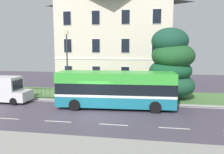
% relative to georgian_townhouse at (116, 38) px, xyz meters
% --- Properties ---
extents(ground_plane, '(60.00, 56.00, 0.18)m').
position_rel_georgian_townhouse_xyz_m(ground_plane, '(0.42, -14.40, -6.59)').
color(ground_plane, '#463E4B').
extents(georgian_townhouse, '(15.01, 9.20, 12.86)m').
position_rel_georgian_townhouse_xyz_m(georgian_townhouse, '(0.00, 0.00, 0.00)').
color(georgian_townhouse, beige).
rests_on(georgian_townhouse, ground_plane).
extents(iron_verge_railing, '(14.76, 0.04, 0.97)m').
position_rel_georgian_townhouse_xyz_m(iron_verge_railing, '(-0.00, -11.12, -5.95)').
color(iron_verge_railing, black).
rests_on(iron_verge_railing, ground_plane).
extents(evergreen_tree, '(4.48, 4.60, 6.98)m').
position_rel_georgian_townhouse_xyz_m(evergreen_tree, '(6.89, -9.29, -3.12)').
color(evergreen_tree, '#423328').
rests_on(evergreen_tree, ground_plane).
extents(single_decker_bus, '(10.15, 3.11, 3.13)m').
position_rel_georgian_townhouse_xyz_m(single_decker_bus, '(1.93, -13.12, -4.93)').
color(single_decker_bus, '#196E83').
rests_on(single_decker_bus, ground_plane).
extents(white_panel_van, '(5.20, 2.13, 2.45)m').
position_rel_georgian_townhouse_xyz_m(white_panel_van, '(-9.27, -12.81, -5.32)').
color(white_panel_van, silver).
rests_on(white_panel_van, ground_plane).
extents(street_lamp_post, '(0.36, 0.24, 6.74)m').
position_rel_georgian_townhouse_xyz_m(street_lamp_post, '(-3.57, -10.01, -2.59)').
color(street_lamp_post, '#333338').
rests_on(street_lamp_post, ground_plane).
extents(litter_bin, '(0.55, 0.55, 1.10)m').
position_rel_georgian_townhouse_xyz_m(litter_bin, '(-1.95, -10.81, -5.90)').
color(litter_bin, '#4C4742').
rests_on(litter_bin, ground_plane).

